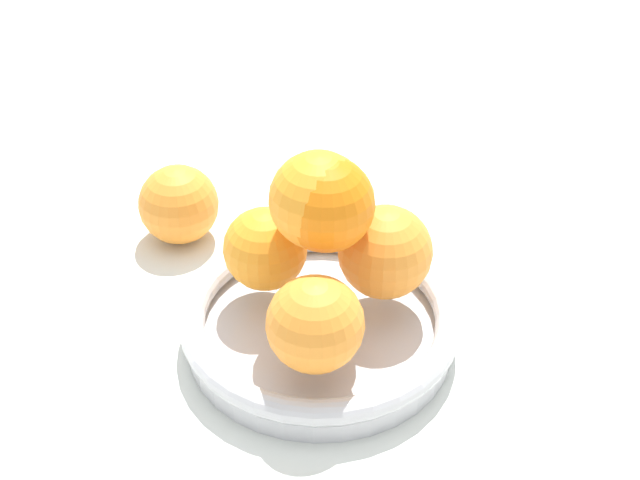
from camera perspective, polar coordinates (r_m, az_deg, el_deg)
The scene contains 4 objects.
ground_plane at distance 0.78m, azimuth 0.00°, elevation -6.52°, with size 4.00×4.00×0.00m, color silver.
fruit_bowl at distance 0.77m, azimuth 0.00°, elevation -5.42°, with size 0.24×0.24×0.04m.
orange_pile at distance 0.72m, azimuth 0.30°, elevation -0.26°, with size 0.17×0.18×0.14m.
stray_orange at distance 0.89m, azimuth -9.03°, elevation 2.27°, with size 0.08×0.08×0.08m, color orange.
Camera 1 is at (0.34, -0.46, 0.54)m, focal length 50.00 mm.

